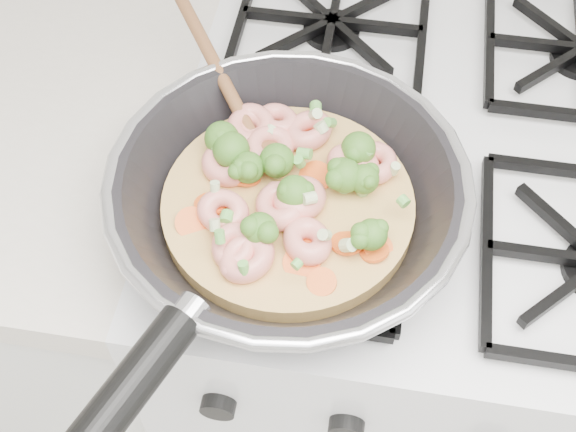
# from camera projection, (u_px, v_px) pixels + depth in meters

# --- Properties ---
(stove) EXTENTS (0.60, 0.60, 0.92)m
(stove) POSITION_uv_depth(u_px,v_px,m) (399.00, 321.00, 1.18)
(stove) COLOR white
(stove) RESTS_ON ground
(skillet) EXTENTS (0.36, 0.60, 0.10)m
(skillet) POSITION_uv_depth(u_px,v_px,m) (284.00, 198.00, 0.70)
(skillet) COLOR black
(skillet) RESTS_ON stove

